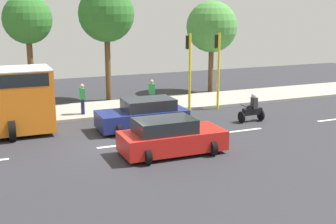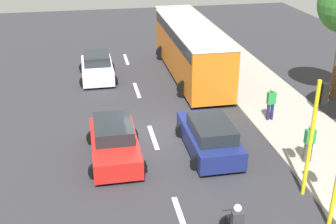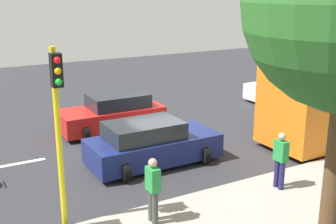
{
  "view_description": "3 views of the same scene",
  "coord_description": "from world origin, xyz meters",
  "px_view_note": "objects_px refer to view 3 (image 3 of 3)",
  "views": [
    {
      "loc": [
        -18.16,
        5.44,
        5.95
      ],
      "look_at": [
        0.94,
        -2.53,
        1.07
      ],
      "focal_mm": 47.69,
      "sensor_mm": 36.0,
      "label": 1
    },
    {
      "loc": [
        -2.74,
        -17.78,
        9.54
      ],
      "look_at": [
        0.57,
        -0.71,
        1.57
      ],
      "focal_mm": 46.75,
      "sensor_mm": 36.0,
      "label": 2
    },
    {
      "loc": [
        14.4,
        -7.91,
        5.72
      ],
      "look_at": [
        0.16,
        0.06,
        1.07
      ],
      "focal_mm": 46.17,
      "sensor_mm": 36.0,
      "label": 3
    }
  ],
  "objects_px": {
    "pedestrian_near_signal": "(280,159)",
    "pedestrian_by_tree": "(153,188)",
    "traffic_light_midblock": "(58,115)",
    "car_dark_blue": "(151,144)",
    "car_red": "(113,113)",
    "car_white": "(285,87)"
  },
  "relations": [
    {
      "from": "car_dark_blue",
      "to": "car_red",
      "type": "bearing_deg",
      "value": 176.24
    },
    {
      "from": "car_dark_blue",
      "to": "pedestrian_near_signal",
      "type": "height_order",
      "value": "pedestrian_near_signal"
    },
    {
      "from": "car_white",
      "to": "car_dark_blue",
      "type": "bearing_deg",
      "value": -66.98
    },
    {
      "from": "pedestrian_by_tree",
      "to": "traffic_light_midblock",
      "type": "distance_m",
      "value": 2.86
    },
    {
      "from": "car_red",
      "to": "pedestrian_by_tree",
      "type": "distance_m",
      "value": 8.03
    },
    {
      "from": "pedestrian_near_signal",
      "to": "pedestrian_by_tree",
      "type": "distance_m",
      "value": 4.07
    },
    {
      "from": "car_white",
      "to": "car_red",
      "type": "relative_size",
      "value": 0.94
    },
    {
      "from": "pedestrian_by_tree",
      "to": "car_white",
      "type": "bearing_deg",
      "value": 123.6
    },
    {
      "from": "traffic_light_midblock",
      "to": "car_dark_blue",
      "type": "bearing_deg",
      "value": 125.32
    },
    {
      "from": "pedestrian_by_tree",
      "to": "traffic_light_midblock",
      "type": "bearing_deg",
      "value": -117.92
    },
    {
      "from": "car_red",
      "to": "car_dark_blue",
      "type": "bearing_deg",
      "value": -3.76
    },
    {
      "from": "pedestrian_by_tree",
      "to": "car_red",
      "type": "bearing_deg",
      "value": 164.9
    },
    {
      "from": "pedestrian_near_signal",
      "to": "car_dark_blue",
      "type": "bearing_deg",
      "value": -149.05
    },
    {
      "from": "car_white",
      "to": "pedestrian_by_tree",
      "type": "bearing_deg",
      "value": -56.4
    },
    {
      "from": "car_red",
      "to": "pedestrian_near_signal",
      "type": "height_order",
      "value": "pedestrian_near_signal"
    },
    {
      "from": "car_red",
      "to": "pedestrian_by_tree",
      "type": "xyz_separation_m",
      "value": [
        7.75,
        -2.09,
        0.35
      ]
    },
    {
      "from": "pedestrian_near_signal",
      "to": "pedestrian_by_tree",
      "type": "xyz_separation_m",
      "value": [
        -0.08,
        -4.07,
        0.0
      ]
    },
    {
      "from": "car_red",
      "to": "pedestrian_near_signal",
      "type": "distance_m",
      "value": 8.08
    },
    {
      "from": "pedestrian_near_signal",
      "to": "traffic_light_midblock",
      "type": "distance_m",
      "value": 6.36
    },
    {
      "from": "car_white",
      "to": "car_red",
      "type": "distance_m",
      "value": 9.97
    },
    {
      "from": "car_dark_blue",
      "to": "car_white",
      "type": "height_order",
      "value": "same"
    },
    {
      "from": "car_white",
      "to": "traffic_light_midblock",
      "type": "distance_m",
      "value": 15.79
    }
  ]
}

